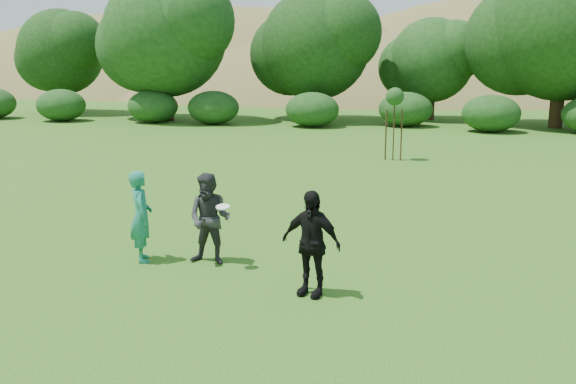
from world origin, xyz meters
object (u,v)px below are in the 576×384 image
object	(u,v)px
sapling	(395,99)
player_teal	(141,216)
player_black	(311,243)
player_grey	(210,219)

from	to	relation	value
sapling	player_teal	bearing A→B (deg)	-107.10
player_teal	player_black	world-z (taller)	player_black
sapling	player_black	bearing A→B (deg)	-92.12
player_teal	player_grey	world-z (taller)	player_teal
player_black	player_grey	bearing A→B (deg)	167.00
player_teal	sapling	xyz separation A→B (m)	(4.24, 13.79, 1.49)
player_grey	player_black	distance (m)	2.61
player_teal	player_grey	xyz separation A→B (m)	(1.41, 0.14, -0.01)
player_grey	player_teal	bearing A→B (deg)	-171.26
player_grey	sapling	xyz separation A→B (m)	(2.83, 13.65, 1.50)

